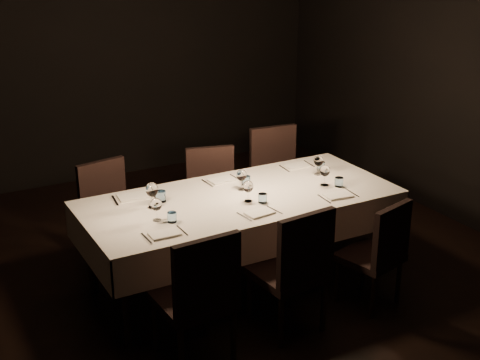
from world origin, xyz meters
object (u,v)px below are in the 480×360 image
chair_far_center (213,193)px  chair_far_right (278,174)px  chair_near_center (295,266)px  chair_near_left (199,294)px  chair_near_right (379,249)px  dining_table (240,205)px  chair_far_left (109,209)px

chair_far_center → chair_far_right: size_ratio=0.93×
chair_near_center → chair_near_left: bearing=-3.1°
chair_near_right → chair_far_center: (-0.62, 1.58, 0.02)m
dining_table → chair_near_center: chair_near_center is taller
dining_table → chair_far_right: size_ratio=2.56×
chair_near_left → chair_far_left: (-0.04, 1.70, -0.03)m
chair_far_center → chair_far_right: 0.75m
chair_near_center → chair_far_right: size_ratio=0.99×
chair_near_center → chair_near_right: size_ratio=1.12×
chair_near_right → chair_far_right: chair_far_right is taller
chair_near_right → chair_far_center: 1.70m
chair_near_center → chair_far_right: (0.88, 1.65, 0.01)m
dining_table → chair_near_center: 0.85m
chair_near_left → chair_far_center: (0.90, 1.60, -0.03)m
dining_table → chair_near_right: (0.74, -0.85, -0.20)m
chair_near_left → chair_far_left: 1.70m
chair_far_left → chair_near_right: bearing=-58.2°
chair_near_center → chair_far_center: bearing=-100.1°
dining_table → chair_far_right: chair_far_right is taller
chair_near_center → chair_far_left: chair_near_center is taller
chair_near_center → dining_table: bearing=-96.5°
chair_far_left → chair_far_center: 0.94m
chair_near_center → chair_far_right: bearing=-123.1°
dining_table → chair_near_right: bearing=-49.0°
chair_near_center → chair_near_right: chair_near_center is taller
chair_near_center → chair_far_center: (0.14, 1.57, -0.03)m
dining_table → chair_far_center: (0.12, 0.73, -0.18)m
dining_table → chair_far_center: size_ratio=2.75×
chair_near_left → chair_far_right: size_ratio=0.99×
chair_near_left → chair_near_center: (0.76, 0.03, -0.00)m
chair_near_right → chair_far_center: chair_far_center is taller
chair_far_left → chair_far_right: (1.68, -0.02, 0.03)m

